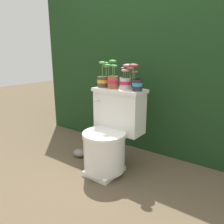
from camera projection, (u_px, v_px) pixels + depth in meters
ground_plane at (113, 177)px, 1.90m from camera, size 12.00×12.00×0.00m
hedge_backdrop at (169, 66)px, 2.55m from camera, size 3.01×0.97×1.78m
toilet at (111, 133)px, 1.95m from camera, size 0.47×0.53×0.73m
potted_plant_left at (104, 79)px, 2.01m from camera, size 0.14×0.12×0.24m
potted_plant_midleft at (113, 79)px, 1.94m from camera, size 0.12×0.10×0.25m
potted_plant_middle at (126, 79)px, 1.89m from camera, size 0.13×0.10×0.22m
potted_plant_midright at (137, 81)px, 1.80m from camera, size 0.12×0.09×0.22m
garden_stone at (79, 153)px, 2.26m from camera, size 0.14×0.11×0.08m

